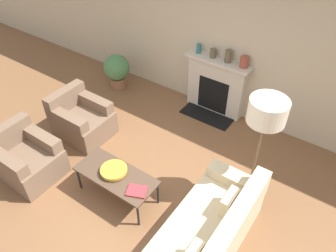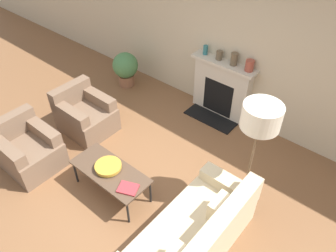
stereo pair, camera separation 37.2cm
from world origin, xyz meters
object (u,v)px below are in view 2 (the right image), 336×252
(armchair_near, at_px, (28,149))
(armchair_far, at_px, (85,115))
(fireplace, at_px, (221,89))
(floor_lamp, at_px, (261,121))
(potted_plant, at_px, (125,67))
(mantel_vase_left, at_px, (205,50))
(mantel_vase_right, at_px, (250,66))
(couch, at_px, (191,239))
(coffee_table, at_px, (110,172))
(mantel_vase_center_left, at_px, (219,55))
(mantel_vase_center_right, at_px, (234,59))
(book, at_px, (128,188))
(bowl, at_px, (108,166))

(armchair_near, xyz_separation_m, armchair_far, (0.00, 1.14, 0.00))
(fireplace, height_order, floor_lamp, floor_lamp)
(floor_lamp, relative_size, potted_plant, 2.28)
(mantel_vase_left, relative_size, mantel_vase_right, 0.89)
(couch, bearing_deg, coffee_table, -91.73)
(mantel_vase_center_left, distance_m, mantel_vase_center_right, 0.29)
(mantel_vase_center_left, height_order, mantel_vase_right, mantel_vase_right)
(mantel_vase_center_right, relative_size, potted_plant, 0.30)
(fireplace, xyz_separation_m, mantel_vase_left, (-0.42, 0.01, 0.65))
(mantel_vase_center_right, relative_size, mantel_vase_right, 1.16)
(book, bearing_deg, couch, -22.16)
(mantel_vase_left, height_order, mantel_vase_right, mantel_vase_right)
(armchair_near, height_order, mantel_vase_left, mantel_vase_left)
(mantel_vase_center_right, bearing_deg, mantel_vase_right, 0.00)
(armchair_far, xyz_separation_m, floor_lamp, (2.97, 0.45, 1.14))
(floor_lamp, bearing_deg, mantel_vase_right, 121.99)
(mantel_vase_center_left, xyz_separation_m, mantel_vase_right, (0.59, 0.00, 0.02))
(book, distance_m, potted_plant, 3.25)
(mantel_vase_left, bearing_deg, armchair_far, -120.26)
(mantel_vase_center_right, bearing_deg, floor_lamp, -50.59)
(mantel_vase_left, bearing_deg, mantel_vase_right, 0.00)
(mantel_vase_center_right, xyz_separation_m, potted_plant, (-2.23, -0.47, -0.78))
(potted_plant, bearing_deg, book, -43.68)
(mantel_vase_right, bearing_deg, armchair_near, -123.17)
(bowl, height_order, mantel_vase_right, mantel_vase_right)
(book, height_order, floor_lamp, floor_lamp)
(fireplace, distance_m, floor_lamp, 2.25)
(mantel_vase_left, xyz_separation_m, mantel_vase_center_right, (0.59, 0.00, 0.03))
(couch, relative_size, mantel_vase_center_left, 12.17)
(mantel_vase_center_left, bearing_deg, armchair_far, -126.20)
(fireplace, xyz_separation_m, bowl, (-0.19, -2.62, -0.04))
(armchair_near, height_order, floor_lamp, floor_lamp)
(bowl, bearing_deg, armchair_near, -161.12)
(book, bearing_deg, armchair_near, 168.64)
(armchair_far, relative_size, floor_lamp, 0.53)
(couch, relative_size, armchair_near, 2.20)
(bowl, distance_m, mantel_vase_center_right, 2.75)
(coffee_table, height_order, book, book)
(bowl, distance_m, floor_lamp, 2.18)
(couch, bearing_deg, floor_lamp, 176.42)
(mantel_vase_center_right, distance_m, potted_plant, 2.41)
(mantel_vase_left, distance_m, mantel_vase_center_right, 0.59)
(couch, distance_m, book, 1.06)
(bowl, relative_size, floor_lamp, 0.23)
(book, xyz_separation_m, mantel_vase_center_left, (-0.42, 2.72, 0.71))
(mantel_vase_center_left, bearing_deg, bowl, -91.27)
(book, distance_m, floor_lamp, 1.92)
(book, height_order, potted_plant, potted_plant)
(armchair_far, xyz_separation_m, mantel_vase_right, (2.03, 1.97, 0.88))
(couch, bearing_deg, potted_plant, -123.25)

